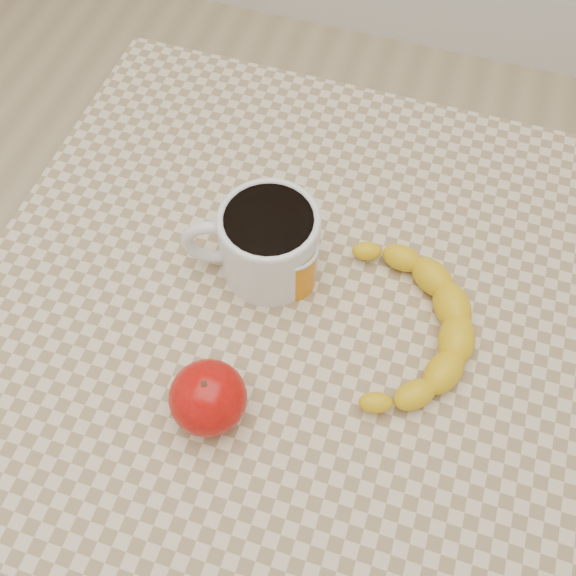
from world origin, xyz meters
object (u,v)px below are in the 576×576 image
(table, at_px, (288,327))
(coffee_mug, at_px, (267,241))
(apple, at_px, (208,398))
(banana, at_px, (407,325))
(orange_juice_glass, at_px, (291,264))

(table, height_order, coffee_mug, coffee_mug)
(coffee_mug, height_order, apple, coffee_mug)
(coffee_mug, distance_m, banana, 0.20)
(orange_juice_glass, distance_m, banana, 0.16)
(coffee_mug, bearing_deg, table, -41.79)
(coffee_mug, xyz_separation_m, banana, (0.19, -0.04, -0.04))
(coffee_mug, height_order, banana, coffee_mug)
(apple, bearing_deg, coffee_mug, 90.63)
(table, distance_m, coffee_mug, 0.15)
(banana, bearing_deg, coffee_mug, 160.56)
(table, bearing_deg, coffee_mug, 138.21)
(table, height_order, orange_juice_glass, orange_juice_glass)
(orange_juice_glass, height_order, banana, orange_juice_glass)
(apple, bearing_deg, table, 77.89)
(orange_juice_glass, bearing_deg, coffee_mug, 161.05)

